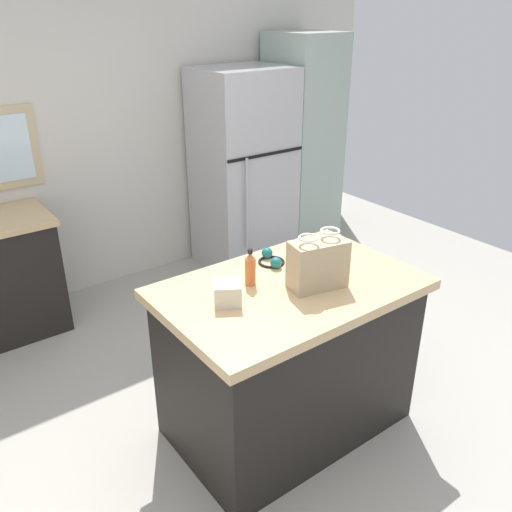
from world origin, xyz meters
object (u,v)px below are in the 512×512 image
Objects in this scene: refrigerator at (244,170)px; ear_defenders at (271,259)px; tall_cabinet at (302,145)px; shopping_bag at (318,264)px; kitchen_island at (288,357)px; small_box at (228,293)px; bottle at (250,269)px.

ear_defenders is at bearing -120.93° from refrigerator.
tall_cabinet reaches higher than shopping_bag.
small_box reaches higher than kitchen_island.
refrigerator is 8.79× the size of bottle.
small_box is at bearing 164.04° from shopping_bag.
bottle is at bearing 142.73° from kitchen_island.
refrigerator reaches higher than bottle.
refrigerator is 2.25m from bottle.
refrigerator is 9.16× the size of ear_defenders.
tall_cabinet is 10.05× the size of bottle.
refrigerator is at bearing 55.47° from bottle.
tall_cabinet reaches higher than ear_defenders.
tall_cabinet is at bearing 47.65° from kitchen_island.
refrigerator is (1.11, 1.98, 0.42)m from kitchen_island.
kitchen_island is 2.74m from tall_cabinet.
refrigerator is 2.45m from small_box.
refrigerator reaches higher than shopping_bag.
kitchen_island is at bearing -37.27° from bottle.
tall_cabinet is at bearing 0.02° from refrigerator.
bottle is (-1.28, -1.85, 0.13)m from refrigerator.
kitchen_island is 0.76× the size of refrigerator.
shopping_bag is 1.56× the size of bottle.
ear_defenders is at bearing 73.21° from kitchen_island.
small_box is (-0.37, 0.03, 0.52)m from kitchen_island.
tall_cabinet is at bearing 50.55° from shopping_bag.
refrigerator is 0.71m from tall_cabinet.
tall_cabinet is (1.81, 1.98, 0.55)m from kitchen_island.
bottle is (0.20, 0.09, 0.03)m from small_box.
tall_cabinet reaches higher than bottle.
bottle reaches higher than small_box.
shopping_bag is at bearing -15.96° from small_box.
refrigerator is 2.01m from ear_defenders.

